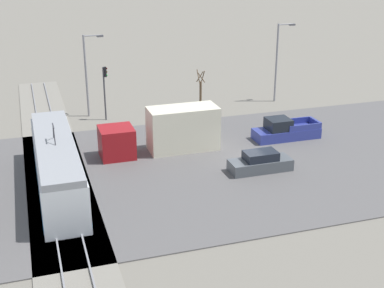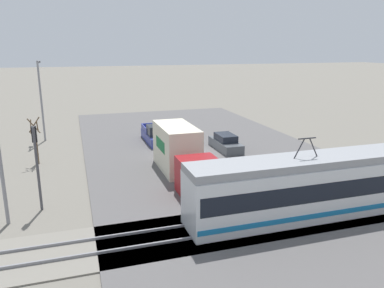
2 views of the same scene
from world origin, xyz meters
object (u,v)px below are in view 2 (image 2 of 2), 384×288
Objects in this scene: sedan_car_0 at (226,143)px; street_lamp_mid_block at (41,95)px; box_truck at (181,154)px; light_rail_tram at (303,188)px; pickup_truck at (156,135)px; traffic_light_pole at (36,157)px; street_tree at (36,143)px.

street_lamp_mid_block is (16.62, -9.49, 4.04)m from sedan_car_0.
light_rail_tram is at bearing 117.22° from box_truck.
pickup_truck is 1.23× the size of sedan_car_0.
traffic_light_pole is 10.02m from street_tree.
street_lamp_mid_block reaches higher than street_tree.
pickup_truck is at bearing -91.72° from box_truck.
street_lamp_mid_block reaches higher than sedan_car_0.
light_rail_tram is 15.65m from traffic_light_pole.
pickup_truck is 0.70× the size of street_lamp_mid_block.
sedan_car_0 is 18.33m from traffic_light_pole.
pickup_truck is at bearing 138.93° from sedan_car_0.
light_rail_tram is 28.70m from street_lamp_mid_block.
light_rail_tram is at bearing 102.56° from pickup_truck.
street_tree is at bearing -84.61° from traffic_light_pole.
sedan_car_0 is 16.80m from street_tree.
pickup_truck is at bearing 157.42° from street_lamp_mid_block.
sedan_car_0 is (-1.31, -14.60, -1.09)m from light_rail_tram.
street_lamp_mid_block reaches higher than traffic_light_pole.
light_rail_tram is 14.70m from sedan_car_0.
box_truck is 10.51m from pickup_truck.
box_truck is at bearing 88.28° from pickup_truck.
box_truck is at bearing -137.26° from sedan_car_0.
street_lamp_mid_block is (-0.12, -8.54, 2.94)m from street_tree.
traffic_light_pole is at bearing -21.45° from light_rail_tram.
traffic_light_pole is (9.83, 3.38, 1.63)m from box_truck.
street_tree reaches higher than box_truck.
pickup_truck is 12.51m from street_lamp_mid_block.
traffic_light_pole reaches higher than pickup_truck.
traffic_light_pole is (15.81, 8.91, 2.65)m from sedan_car_0.
box_truck is 8.21m from sedan_car_0.
light_rail_tram is at bearing 134.77° from street_tree.
box_truck is 18.65m from street_lamp_mid_block.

